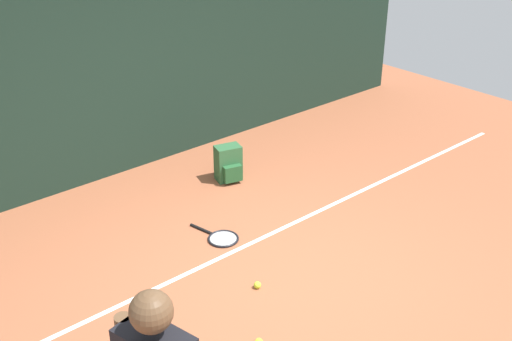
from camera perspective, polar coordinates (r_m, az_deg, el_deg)
name	(u,v)px	position (r m, az deg, el deg)	size (l,w,h in m)	color
ground_plane	(284,281)	(5.92, 2.56, -10.02)	(12.00, 12.00, 0.00)	#9E5638
back_fence	(112,84)	(7.60, -12.98, 7.70)	(10.00, 0.10, 2.28)	#192D23
court_line	(238,249)	(6.33, -1.66, -7.19)	(9.00, 0.05, 0.00)	white
tennis_racket	(221,238)	(6.50, -3.21, -6.14)	(0.38, 0.64, 0.03)	black
backpack	(229,164)	(7.54, -2.50, 0.58)	(0.34, 0.34, 0.44)	#2D6038
tennis_ball_by_fence	(257,285)	(5.81, 0.13, -10.39)	(0.07, 0.07, 0.07)	#CCE033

